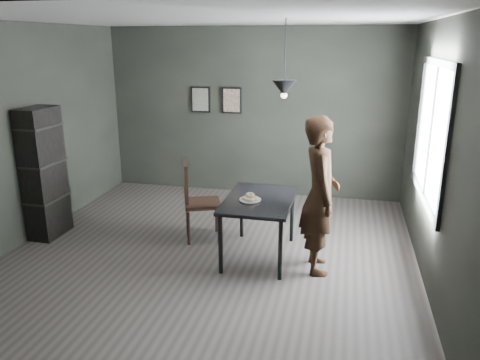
% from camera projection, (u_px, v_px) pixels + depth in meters
% --- Properties ---
extents(ground, '(5.00, 5.00, 0.00)m').
position_uv_depth(ground, '(212.00, 251.00, 5.94)').
color(ground, '#342F2D').
rests_on(ground, ground).
extents(back_wall, '(5.00, 0.10, 2.80)m').
position_uv_depth(back_wall, '(252.00, 113.00, 7.87)').
color(back_wall, black).
rests_on(back_wall, ground).
extents(ceiling, '(5.00, 5.00, 0.02)m').
position_uv_depth(ceiling, '(208.00, 18.00, 5.14)').
color(ceiling, silver).
rests_on(ceiling, ground).
extents(window_assembly, '(0.04, 1.96, 1.56)m').
position_uv_depth(window_assembly, '(431.00, 132.00, 5.14)').
color(window_assembly, white).
rests_on(window_assembly, ground).
extents(cafe_table, '(0.80, 1.20, 0.75)m').
position_uv_depth(cafe_table, '(259.00, 205.00, 5.62)').
color(cafe_table, black).
rests_on(cafe_table, ground).
extents(white_plate, '(0.23, 0.23, 0.01)m').
position_uv_depth(white_plate, '(250.00, 200.00, 5.52)').
color(white_plate, silver).
rests_on(white_plate, cafe_table).
extents(donut_pile, '(0.20, 0.20, 0.08)m').
position_uv_depth(donut_pile, '(250.00, 198.00, 5.51)').
color(donut_pile, beige).
rests_on(donut_pile, white_plate).
extents(woman, '(0.55, 0.73, 1.80)m').
position_uv_depth(woman, '(320.00, 195.00, 5.23)').
color(woman, black).
rests_on(woman, ground).
extents(wood_chair, '(0.59, 0.59, 1.06)m').
position_uv_depth(wood_chair, '(195.00, 196.00, 6.15)').
color(wood_chair, black).
rests_on(wood_chair, ground).
extents(shelf_unit, '(0.33, 0.58, 1.75)m').
position_uv_depth(shelf_unit, '(44.00, 173.00, 6.21)').
color(shelf_unit, black).
rests_on(shelf_unit, ground).
extents(pendant_lamp, '(0.28, 0.28, 0.86)m').
position_uv_depth(pendant_lamp, '(284.00, 88.00, 5.26)').
color(pendant_lamp, black).
rests_on(pendant_lamp, ground).
extents(framed_print_left, '(0.34, 0.04, 0.44)m').
position_uv_depth(framed_print_left, '(201.00, 99.00, 7.98)').
color(framed_print_left, black).
rests_on(framed_print_left, ground).
extents(framed_print_right, '(0.34, 0.04, 0.44)m').
position_uv_depth(framed_print_right, '(232.00, 100.00, 7.86)').
color(framed_print_right, black).
rests_on(framed_print_right, ground).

